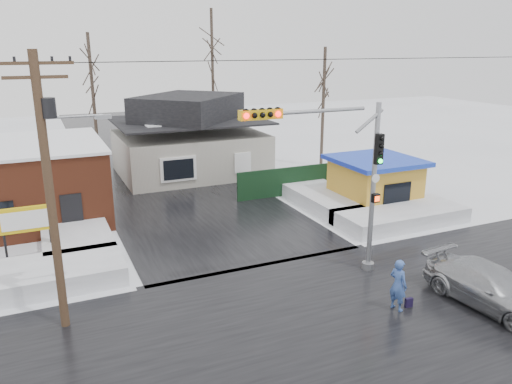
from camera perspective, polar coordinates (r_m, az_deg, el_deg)
name	(u,v)px	position (r m, az deg, el deg)	size (l,w,h in m)	color
ground	(324,324)	(17.65, 7.74, -14.77)	(120.00, 120.00, 0.00)	white
road_ns	(324,324)	(17.64, 7.75, -14.74)	(10.00, 120.00, 0.02)	black
road_ew	(324,324)	(17.64, 7.75, -14.74)	(120.00, 10.00, 0.02)	black
snowbank_nw	(31,278)	(21.56, -24.33, -8.93)	(7.00, 3.00, 0.80)	white
snowbank_ne	(400,216)	(27.56, 16.16, -2.64)	(7.00, 3.00, 0.80)	white
snowbank_nside_w	(74,229)	(26.22, -20.09, -3.99)	(3.00, 8.00, 0.80)	white
snowbank_nside_e	(319,195)	(30.28, 7.20, -0.39)	(3.00, 8.00, 0.80)	white
traffic_signal	(342,169)	(19.48, 9.80, 2.66)	(6.05, 0.68, 7.00)	gray
utility_pole	(51,179)	(16.69, -22.43, 1.36)	(3.15, 0.44, 9.00)	#382619
marquee_sign	(26,221)	(23.35, -24.83, -3.05)	(2.20, 0.21, 2.55)	black
house	(189,138)	(36.75, -7.62, 6.13)	(10.40, 8.40, 5.76)	#ACA89C
kiosk	(375,182)	(29.78, 13.39, 1.12)	(4.60, 4.60, 2.88)	gold
fence	(296,180)	(31.57, 4.59, 1.33)	(8.00, 0.12, 1.80)	black
tree_far_left	(90,62)	(38.95, -18.44, 13.94)	(3.00, 3.00, 10.00)	#332821
tree_far_mid	(212,40)	(43.11, -5.07, 16.96)	(3.00, 3.00, 12.00)	#332821
tree_far_right	(324,72)	(38.49, 7.83, 13.39)	(3.00, 3.00, 9.00)	#332821
pedestrian	(398,285)	(18.59, 15.93, -10.21)	(0.70, 0.46, 1.92)	#39589F
car	(490,287)	(20.12, 25.19, -9.83)	(2.04, 5.02, 1.46)	#A7A9AE
shopping_bag	(409,303)	(19.20, 17.05, -12.04)	(0.28, 0.12, 0.35)	black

